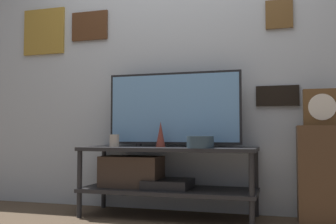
{
  "coord_description": "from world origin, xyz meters",
  "views": [
    {
      "loc": [
        0.88,
        -2.73,
        0.66
      ],
      "look_at": [
        -0.0,
        0.29,
        0.83
      ],
      "focal_mm": 42.0,
      "sensor_mm": 36.0,
      "label": 1
    }
  ],
  "objects_px": {
    "vase_slim_bronze": "(161,134)",
    "vase_wide_bowl": "(200,142)",
    "candle_jar": "(114,141)",
    "television": "(174,108)",
    "mantel_clock": "(322,107)"
  },
  "relations": [
    {
      "from": "candle_jar",
      "to": "mantel_clock",
      "type": "bearing_deg",
      "value": 4.6
    },
    {
      "from": "television",
      "to": "vase_wide_bowl",
      "type": "height_order",
      "value": "television"
    },
    {
      "from": "vase_slim_bronze",
      "to": "vase_wide_bowl",
      "type": "relative_size",
      "value": 1.01
    },
    {
      "from": "television",
      "to": "vase_slim_bronze",
      "type": "height_order",
      "value": "television"
    },
    {
      "from": "vase_wide_bowl",
      "to": "mantel_clock",
      "type": "bearing_deg",
      "value": 14.39
    },
    {
      "from": "vase_wide_bowl",
      "to": "candle_jar",
      "type": "distance_m",
      "value": 0.74
    },
    {
      "from": "television",
      "to": "candle_jar",
      "type": "relative_size",
      "value": 11.14
    },
    {
      "from": "mantel_clock",
      "to": "vase_slim_bronze",
      "type": "bearing_deg",
      "value": -177.26
    },
    {
      "from": "vase_slim_bronze",
      "to": "mantel_clock",
      "type": "bearing_deg",
      "value": 2.74
    },
    {
      "from": "television",
      "to": "vase_slim_bronze",
      "type": "xyz_separation_m",
      "value": [
        -0.08,
        -0.1,
        -0.21
      ]
    },
    {
      "from": "television",
      "to": "mantel_clock",
      "type": "bearing_deg",
      "value": -2.08
    },
    {
      "from": "candle_jar",
      "to": "vase_wide_bowl",
      "type": "bearing_deg",
      "value": -7.26
    },
    {
      "from": "vase_wide_bowl",
      "to": "candle_jar",
      "type": "xyz_separation_m",
      "value": [
        -0.73,
        0.09,
        0.01
      ]
    },
    {
      "from": "vase_wide_bowl",
      "to": "mantel_clock",
      "type": "xyz_separation_m",
      "value": [
        0.86,
        0.22,
        0.26
      ]
    },
    {
      "from": "television",
      "to": "vase_wide_bowl",
      "type": "relative_size",
      "value": 5.55
    }
  ]
}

